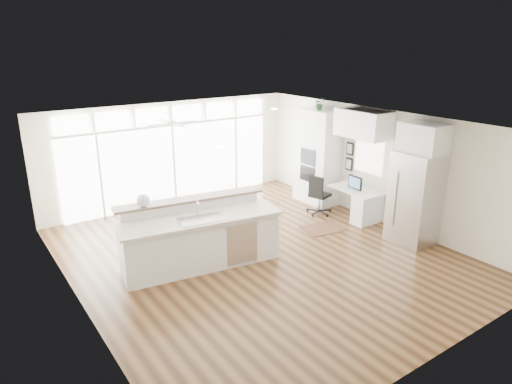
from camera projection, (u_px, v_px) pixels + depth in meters
floor at (259, 255)px, 9.38m from camera, size 7.00×8.00×0.02m
ceiling at (259, 124)px, 8.52m from camera, size 7.00×8.00×0.02m
wall_back at (172, 153)px, 12.05m from camera, size 7.00×0.04×2.70m
wall_front at (440, 275)px, 5.84m from camera, size 7.00×0.04×2.70m
wall_left at (75, 234)px, 7.04m from camera, size 0.04×8.00×2.70m
wall_right at (379, 166)px, 10.85m from camera, size 0.04×8.00×2.70m
glass_wall at (173, 165)px, 12.10m from camera, size 5.80×0.06×2.08m
transom_row at (170, 115)px, 11.68m from camera, size 5.90×0.06×0.40m
desk_window at (369, 155)px, 11.00m from camera, size 0.04×0.85×0.85m
ceiling_fan at (171, 119)px, 10.49m from camera, size 1.16×1.16×0.32m
recessed_lights at (253, 124)px, 8.68m from camera, size 3.40×3.00×0.02m
oven_cabinet at (317, 157)px, 12.10m from camera, size 0.64×1.20×2.50m
desk_nook at (356, 204)px, 11.19m from camera, size 0.72×1.30×0.76m
upper_cabinets at (363, 124)px, 10.59m from camera, size 0.64×1.30×0.64m
refrigerator at (415, 198)px, 9.70m from camera, size 0.76×0.90×2.00m
fridge_cabinet at (424, 138)px, 9.32m from camera, size 0.64×0.90×0.60m
framed_photos at (350, 156)px, 11.53m from camera, size 0.06×0.22×0.80m
kitchen_island at (201, 236)px, 8.75m from camera, size 3.28×1.65×1.25m
rug at (323, 228)px, 10.68m from camera, size 1.02×0.80×0.01m
office_chair at (320, 195)px, 11.45m from camera, size 0.65×0.62×1.02m
fishbowl at (143, 201)px, 8.46m from camera, size 0.29×0.29×0.25m
monitor at (355, 182)px, 10.97m from camera, size 0.10×0.44×0.36m
keyboard at (350, 191)px, 10.93m from camera, size 0.13×0.34×0.02m
potted_plant at (320, 105)px, 11.66m from camera, size 0.31×0.34×0.24m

